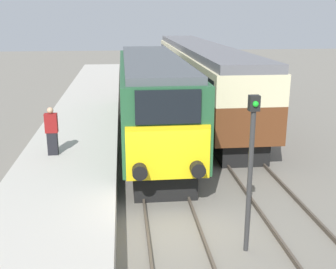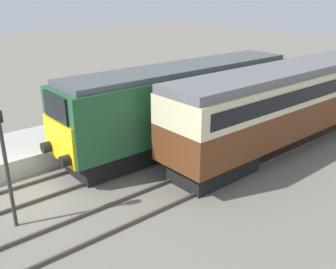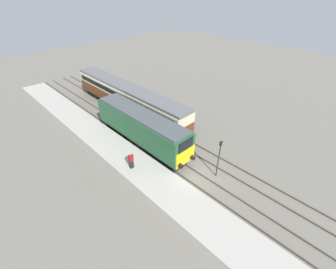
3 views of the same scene
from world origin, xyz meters
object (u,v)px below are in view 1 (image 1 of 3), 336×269
person_on_platform (52,131)px  signal_post (251,162)px  passenger_carriage (200,70)px  locomotive (152,98)px

person_on_platform → signal_post: bearing=-46.0°
passenger_carriage → signal_post: size_ratio=5.42×
signal_post → person_on_platform: bearing=134.0°
passenger_carriage → signal_post: bearing=-96.0°
passenger_carriage → signal_post: (-1.70, -16.13, -0.10)m
locomotive → signal_post: 9.12m
person_on_platform → passenger_carriage: bearing=55.1°
passenger_carriage → person_on_platform: passenger_carriage is taller
signal_post → locomotive: bearing=100.7°
signal_post → passenger_carriage: bearing=84.0°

